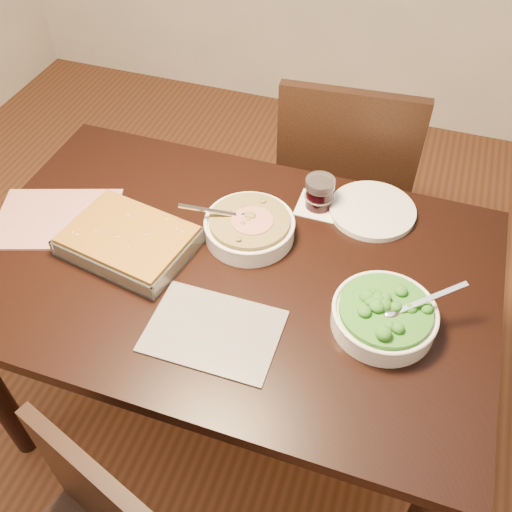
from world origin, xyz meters
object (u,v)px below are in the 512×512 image
(stew_bowl, at_px, (249,227))
(chair_far, at_px, (345,180))
(broccoli_bowl, at_px, (384,315))
(baking_dish, at_px, (129,241))
(table, at_px, (229,287))
(wine_tumbler, at_px, (319,192))
(dinner_plate, at_px, (372,210))

(stew_bowl, relative_size, chair_far, 0.28)
(broccoli_bowl, xyz_separation_m, baking_dish, (-0.69, 0.03, -0.01))
(table, distance_m, wine_tumbler, 0.37)
(table, bearing_deg, stew_bowl, 80.14)
(chair_far, bearing_deg, wine_tumbler, 83.46)
(table, distance_m, dinner_plate, 0.47)
(table, distance_m, stew_bowl, 0.18)
(stew_bowl, bearing_deg, baking_dish, -152.48)
(broccoli_bowl, relative_size, dinner_plate, 1.06)
(stew_bowl, height_order, baking_dish, stew_bowl)
(wine_tumbler, height_order, dinner_plate, wine_tumbler)
(stew_bowl, xyz_separation_m, chair_far, (0.16, 0.58, -0.24))
(wine_tumbler, bearing_deg, chair_far, 88.01)
(wine_tumbler, bearing_deg, broccoli_bowl, -55.12)
(stew_bowl, bearing_deg, table, -99.86)
(baking_dish, relative_size, wine_tumbler, 3.92)
(dinner_plate, bearing_deg, wine_tumbler, -171.57)
(baking_dish, height_order, chair_far, chair_far)
(table, xyz_separation_m, stew_bowl, (0.02, 0.12, 0.13))
(table, relative_size, broccoli_bowl, 5.33)
(baking_dish, bearing_deg, wine_tumbler, 46.96)
(wine_tumbler, xyz_separation_m, chair_far, (0.01, 0.40, -0.26))
(dinner_plate, height_order, chair_far, chair_far)
(chair_far, bearing_deg, dinner_plate, 105.91)
(table, relative_size, wine_tumbler, 14.80)
(table, height_order, dinner_plate, dinner_plate)
(baking_dish, bearing_deg, stew_bowl, 37.43)
(wine_tumbler, bearing_deg, table, -119.55)
(dinner_plate, distance_m, chair_far, 0.46)
(broccoli_bowl, height_order, dinner_plate, broccoli_bowl)
(chair_far, bearing_deg, stew_bowl, 69.78)
(stew_bowl, distance_m, wine_tumbler, 0.23)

